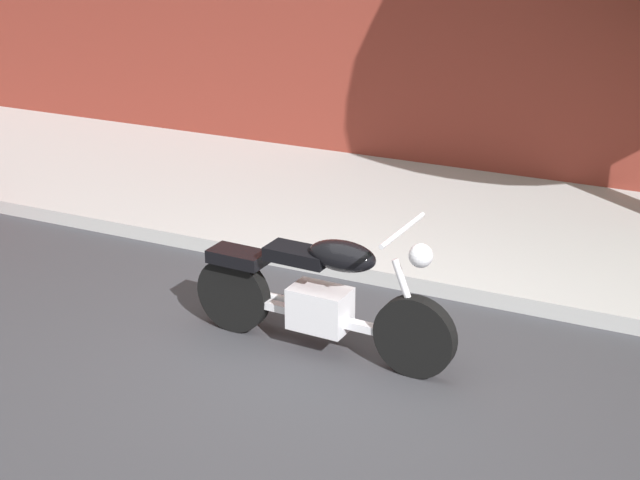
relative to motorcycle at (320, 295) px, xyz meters
name	(u,v)px	position (x,y,z in m)	size (l,w,h in m)	color
ground_plane	(321,366)	(0.11, -0.21, -0.46)	(60.00, 60.00, 0.00)	#38383D
sidewalk	(454,223)	(0.11, 2.86, -0.39)	(21.61, 3.17, 0.14)	#AFAFAF
motorcycle	(320,295)	(0.00, 0.00, 0.00)	(2.13, 0.70, 1.10)	black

